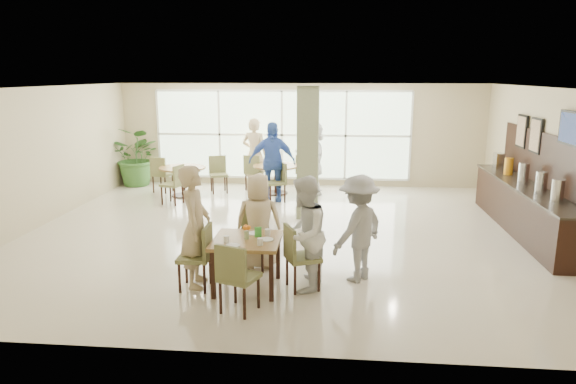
# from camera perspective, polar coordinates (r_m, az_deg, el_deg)

# --- Properties ---
(ground) EXTENTS (10.00, 10.00, 0.00)m
(ground) POSITION_cam_1_polar(r_m,az_deg,el_deg) (10.11, -0.49, -4.53)
(ground) COLOR beige
(ground) RESTS_ON ground
(room_shell) EXTENTS (10.00, 10.00, 10.00)m
(room_shell) POSITION_cam_1_polar(r_m,az_deg,el_deg) (9.74, -0.51, 5.07)
(room_shell) COLOR white
(room_shell) RESTS_ON ground
(window_bank) EXTENTS (7.00, 0.04, 7.00)m
(window_bank) POSITION_cam_1_polar(r_m,az_deg,el_deg) (14.23, -0.68, 6.35)
(window_bank) COLOR silver
(window_bank) RESTS_ON ground
(column) EXTENTS (0.45, 0.45, 2.80)m
(column) POSITION_cam_1_polar(r_m,az_deg,el_deg) (10.94, 2.22, 4.33)
(column) COLOR #5F6A49
(column) RESTS_ON ground
(main_table) EXTENTS (0.96, 0.96, 0.75)m
(main_table) POSITION_cam_1_polar(r_m,az_deg,el_deg) (7.39, -4.60, -5.90)
(main_table) COLOR brown
(main_table) RESTS_ON ground
(round_table_left) EXTENTS (1.17, 1.17, 0.75)m
(round_table_left) POSITION_cam_1_polar(r_m,az_deg,el_deg) (13.27, -11.62, 2.05)
(round_table_left) COLOR brown
(round_table_left) RESTS_ON ground
(round_table_right) EXTENTS (1.19, 1.19, 0.75)m
(round_table_right) POSITION_cam_1_polar(r_m,az_deg,el_deg) (13.28, -1.32, 2.33)
(round_table_right) COLOR brown
(round_table_right) RESTS_ON ground
(chairs_main_table) EXTENTS (2.08, 2.04, 0.95)m
(chairs_main_table) POSITION_cam_1_polar(r_m,az_deg,el_deg) (7.46, -4.50, -7.20)
(chairs_main_table) COLOR olive
(chairs_main_table) RESTS_ON ground
(chairs_table_left) EXTENTS (2.05, 1.86, 0.95)m
(chairs_table_left) POSITION_cam_1_polar(r_m,az_deg,el_deg) (13.30, -11.39, 1.58)
(chairs_table_left) COLOR olive
(chairs_table_left) RESTS_ON ground
(chairs_table_right) EXTENTS (1.94, 1.87, 0.95)m
(chairs_table_right) POSITION_cam_1_polar(r_m,az_deg,el_deg) (13.26, -1.07, 1.81)
(chairs_table_right) COLOR olive
(chairs_table_right) RESTS_ON ground
(tabletop_clutter) EXTENTS (0.68, 0.77, 0.21)m
(tabletop_clutter) POSITION_cam_1_polar(r_m,az_deg,el_deg) (7.30, -4.20, -4.87)
(tabletop_clutter) COLOR white
(tabletop_clutter) RESTS_ON main_table
(buffet_counter) EXTENTS (0.64, 4.70, 1.95)m
(buffet_counter) POSITION_cam_1_polar(r_m,az_deg,el_deg) (11.05, 24.84, -1.28)
(buffet_counter) COLOR black
(buffet_counter) RESTS_ON ground
(wall_tv) EXTENTS (0.06, 1.00, 0.58)m
(wall_tv) POSITION_cam_1_polar(r_m,az_deg,el_deg) (9.86, 29.12, 6.16)
(wall_tv) COLOR black
(wall_tv) RESTS_ON ground
(framed_art_a) EXTENTS (0.05, 0.55, 0.70)m
(framed_art_a) POSITION_cam_1_polar(r_m,az_deg,el_deg) (11.37, 25.83, 5.67)
(framed_art_a) COLOR black
(framed_art_a) RESTS_ON ground
(framed_art_b) EXTENTS (0.05, 0.55, 0.70)m
(framed_art_b) POSITION_cam_1_polar(r_m,az_deg,el_deg) (12.12, 24.54, 6.17)
(framed_art_b) COLOR black
(framed_art_b) RESTS_ON ground
(potted_plant) EXTENTS (1.75, 1.75, 1.63)m
(potted_plant) POSITION_cam_1_polar(r_m,az_deg,el_deg) (14.82, -16.34, 3.80)
(potted_plant) COLOR #326026
(potted_plant) RESTS_ON ground
(teen_left) EXTENTS (0.49, 0.69, 1.79)m
(teen_left) POSITION_cam_1_polar(r_m,az_deg,el_deg) (7.54, -10.25, -3.79)
(teen_left) COLOR #CBB187
(teen_left) RESTS_ON ground
(teen_far) EXTENTS (0.77, 0.44, 1.53)m
(teen_far) POSITION_cam_1_polar(r_m,az_deg,el_deg) (8.15, -3.29, -3.25)
(teen_far) COLOR #CBB187
(teen_far) RESTS_ON ground
(teen_right) EXTENTS (0.76, 0.91, 1.66)m
(teen_right) POSITION_cam_1_polar(r_m,az_deg,el_deg) (7.29, 1.79, -4.68)
(teen_right) COLOR white
(teen_right) RESTS_ON ground
(teen_standing) EXTENTS (1.12, 1.19, 1.61)m
(teen_standing) POSITION_cam_1_polar(r_m,az_deg,el_deg) (7.70, 7.81, -4.02)
(teen_standing) COLOR #969698
(teen_standing) RESTS_ON ground
(adult_a) EXTENTS (1.17, 0.72, 1.93)m
(adult_a) POSITION_cam_1_polar(r_m,az_deg,el_deg) (12.47, -1.80, 3.38)
(adult_a) COLOR #3F64BD
(adult_a) RESTS_ON ground
(adult_b) EXTENTS (1.29, 1.89, 1.88)m
(adult_b) POSITION_cam_1_polar(r_m,az_deg,el_deg) (13.22, 2.79, 3.80)
(adult_b) COLOR white
(adult_b) RESTS_ON ground
(adult_standing) EXTENTS (0.78, 0.60, 1.92)m
(adult_standing) POSITION_cam_1_polar(r_m,az_deg,el_deg) (13.82, -3.73, 4.27)
(adult_standing) COLOR #CBB187
(adult_standing) RESTS_ON ground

